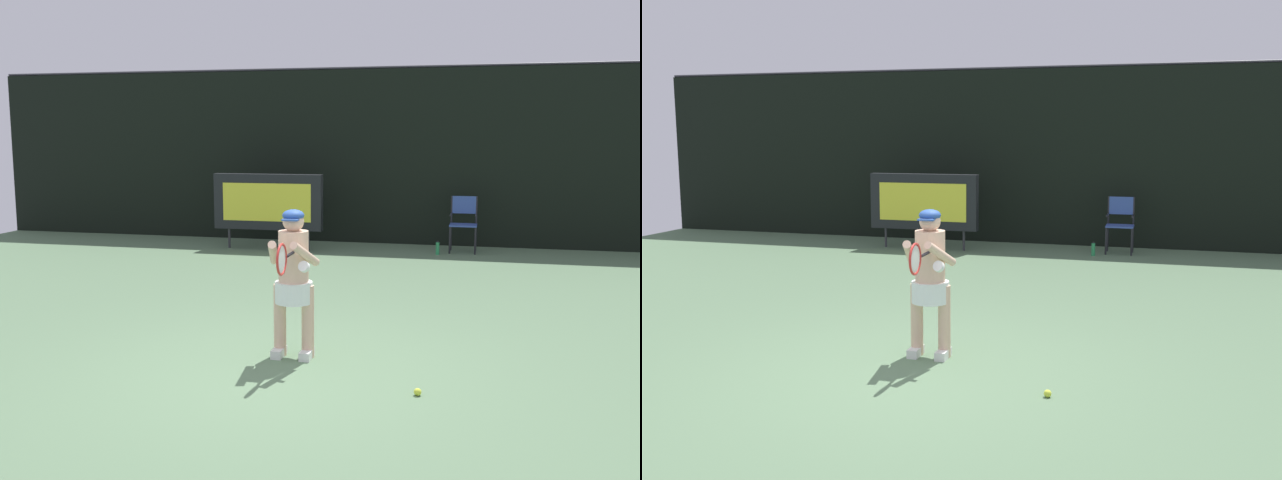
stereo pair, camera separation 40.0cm
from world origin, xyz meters
The scene contains 8 objects.
ground centered at (0.00, -0.19, -0.01)m, with size 18.00×22.00×0.03m.
backdrop_screen centered at (0.00, 8.50, 1.81)m, with size 18.00×0.12×3.66m.
scoreboard centered at (-2.32, 7.15, 0.95)m, with size 2.20×0.21×1.50m.
umpire_chair centered at (1.47, 7.72, 0.62)m, with size 0.52×0.44×1.08m.
water_bottle centered at (1.02, 7.26, 0.12)m, with size 0.07×0.07×0.27m.
tennis_player centered at (0.01, 0.58, 0.85)m, with size 0.54×0.61×1.54m.
tennis_racket centered at (0.05, 0.06, 1.12)m, with size 0.03×0.60×0.31m.
tennis_ball_loose centered at (1.38, -0.26, 0.03)m, with size 0.07×0.07×0.07m.
Camera 2 is at (2.33, -6.26, 2.31)m, focal length 40.22 mm.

